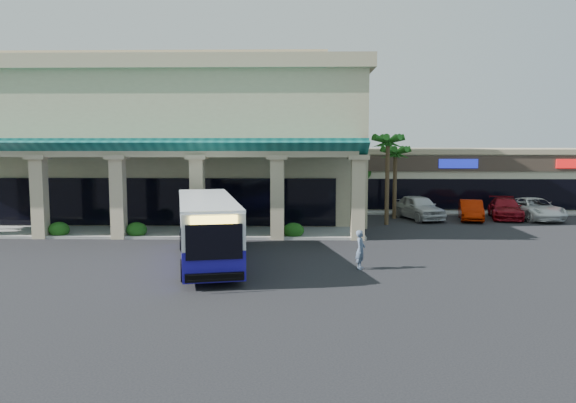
{
  "coord_description": "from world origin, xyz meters",
  "views": [
    {
      "loc": [
        2.89,
        -26.05,
        5.43
      ],
      "look_at": [
        2.11,
        4.6,
        2.2
      ],
      "focal_mm": 35.0,
      "sensor_mm": 36.0,
      "label": 1
    }
  ],
  "objects_px": {
    "car_white": "(471,210)",
    "car_red": "(505,208)",
    "car_silver": "(419,207)",
    "pedestrian": "(360,250)",
    "car_gray": "(534,209)",
    "transit_bus": "(207,230)"
  },
  "relations": [
    {
      "from": "transit_bus",
      "to": "car_white",
      "type": "distance_m",
      "value": 21.56
    },
    {
      "from": "car_gray",
      "to": "car_white",
      "type": "bearing_deg",
      "value": -179.85
    },
    {
      "from": "transit_bus",
      "to": "car_red",
      "type": "xyz_separation_m",
      "value": [
        18.86,
        15.18,
        -0.73
      ]
    },
    {
      "from": "car_red",
      "to": "pedestrian",
      "type": "bearing_deg",
      "value": -113.95
    },
    {
      "from": "car_red",
      "to": "transit_bus",
      "type": "bearing_deg",
      "value": -128.85
    },
    {
      "from": "car_red",
      "to": "car_gray",
      "type": "bearing_deg",
      "value": 0.9
    },
    {
      "from": "car_silver",
      "to": "car_red",
      "type": "bearing_deg",
      "value": -11.23
    },
    {
      "from": "transit_bus",
      "to": "car_red",
      "type": "distance_m",
      "value": 24.22
    },
    {
      "from": "transit_bus",
      "to": "car_silver",
      "type": "height_order",
      "value": "transit_bus"
    },
    {
      "from": "pedestrian",
      "to": "car_gray",
      "type": "bearing_deg",
      "value": -23.24
    },
    {
      "from": "car_white",
      "to": "transit_bus",
      "type": "bearing_deg",
      "value": -126.27
    },
    {
      "from": "car_white",
      "to": "car_silver",
      "type": "bearing_deg",
      "value": -174.04
    },
    {
      "from": "pedestrian",
      "to": "car_red",
      "type": "height_order",
      "value": "pedestrian"
    },
    {
      "from": "car_white",
      "to": "car_red",
      "type": "bearing_deg",
      "value": 31.03
    },
    {
      "from": "transit_bus",
      "to": "car_white",
      "type": "xyz_separation_m",
      "value": [
        16.15,
        14.26,
        -0.76
      ]
    },
    {
      "from": "car_silver",
      "to": "car_white",
      "type": "bearing_deg",
      "value": -22.31
    },
    {
      "from": "pedestrian",
      "to": "car_red",
      "type": "distance_m",
      "value": 20.33
    },
    {
      "from": "transit_bus",
      "to": "car_red",
      "type": "bearing_deg",
      "value": 26.21
    },
    {
      "from": "pedestrian",
      "to": "car_white",
      "type": "height_order",
      "value": "pedestrian"
    },
    {
      "from": "car_white",
      "to": "car_red",
      "type": "height_order",
      "value": "car_red"
    },
    {
      "from": "pedestrian",
      "to": "car_white",
      "type": "relative_size",
      "value": 0.39
    },
    {
      "from": "car_red",
      "to": "car_gray",
      "type": "distance_m",
      "value": 1.93
    }
  ]
}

